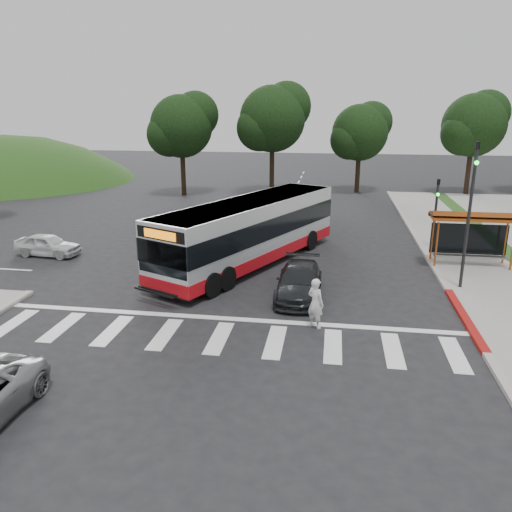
# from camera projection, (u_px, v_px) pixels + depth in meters

# --- Properties ---
(ground) EXTENTS (140.00, 140.00, 0.00)m
(ground) POSITION_uv_depth(u_px,v_px,m) (244.00, 289.00, 22.42)
(ground) COLOR black
(ground) RESTS_ON ground
(sidewalk_east) EXTENTS (4.00, 40.00, 0.12)m
(sidewalk_east) POSITION_uv_depth(u_px,v_px,m) (459.00, 250.00, 28.36)
(sidewalk_east) COLOR gray
(sidewalk_east) RESTS_ON ground
(curb_east) EXTENTS (0.30, 40.00, 0.15)m
(curb_east) POSITION_uv_depth(u_px,v_px,m) (423.00, 248.00, 28.65)
(curb_east) COLOR #9E9991
(curb_east) RESTS_ON ground
(curb_east_red) EXTENTS (0.32, 6.00, 0.15)m
(curb_east_red) POSITION_uv_depth(u_px,v_px,m) (465.00, 318.00, 19.18)
(curb_east_red) COLOR maroon
(curb_east_red) RESTS_ON ground
(hillside_nw) EXTENTS (44.00, 44.00, 10.00)m
(hillside_nw) POSITION_uv_depth(u_px,v_px,m) (9.00, 181.00, 55.54)
(hillside_nw) COLOR #1C4616
(hillside_nw) RESTS_ON ground
(crosswalk_ladder) EXTENTS (18.00, 2.60, 0.01)m
(crosswalk_ladder) POSITION_uv_depth(u_px,v_px,m) (219.00, 338.00, 17.69)
(crosswalk_ladder) COLOR silver
(crosswalk_ladder) RESTS_ON ground
(bus_shelter) EXTENTS (4.20, 1.60, 2.86)m
(bus_shelter) POSITION_uv_depth(u_px,v_px,m) (473.00, 222.00, 24.99)
(bus_shelter) COLOR #A24C1B
(bus_shelter) RESTS_ON sidewalk_east
(traffic_signal_ne_tall) EXTENTS (0.18, 0.37, 6.50)m
(traffic_signal_ne_tall) POSITION_uv_depth(u_px,v_px,m) (470.00, 204.00, 21.31)
(traffic_signal_ne_tall) COLOR black
(traffic_signal_ne_tall) RESTS_ON ground
(traffic_signal_ne_short) EXTENTS (0.18, 0.37, 4.00)m
(traffic_signal_ne_short) POSITION_uv_depth(u_px,v_px,m) (436.00, 206.00, 28.33)
(traffic_signal_ne_short) COLOR black
(traffic_signal_ne_short) RESTS_ON ground
(tree_ne_a) EXTENTS (6.16, 5.74, 9.30)m
(tree_ne_a) POSITION_uv_depth(u_px,v_px,m) (475.00, 124.00, 44.78)
(tree_ne_a) COLOR black
(tree_ne_a) RESTS_ON parking_lot
(tree_north_a) EXTENTS (6.60, 6.15, 10.17)m
(tree_north_a) POSITION_uv_depth(u_px,v_px,m) (273.00, 118.00, 45.40)
(tree_north_a) COLOR black
(tree_north_a) RESTS_ON ground
(tree_north_b) EXTENTS (5.72, 5.33, 8.43)m
(tree_north_b) POSITION_uv_depth(u_px,v_px,m) (361.00, 132.00, 46.46)
(tree_north_b) COLOR black
(tree_north_b) RESTS_ON ground
(tree_north_c) EXTENTS (6.16, 5.74, 9.30)m
(tree_north_c) POSITION_uv_depth(u_px,v_px,m) (182.00, 125.00, 44.86)
(tree_north_c) COLOR black
(tree_north_c) RESTS_ON ground
(transit_bus) EXTENTS (7.98, 12.88, 3.33)m
(transit_bus) POSITION_uv_depth(u_px,v_px,m) (251.00, 233.00, 25.62)
(transit_bus) COLOR silver
(transit_bus) RESTS_ON ground
(pedestrian) EXTENTS (0.83, 0.79, 1.91)m
(pedestrian) POSITION_uv_depth(u_px,v_px,m) (316.00, 303.00, 18.29)
(pedestrian) COLOR silver
(pedestrian) RESTS_ON ground
(dark_sedan) EXTENTS (1.88, 4.61, 1.34)m
(dark_sedan) POSITION_uv_depth(u_px,v_px,m) (299.00, 281.00, 21.44)
(dark_sedan) COLOR black
(dark_sedan) RESTS_ON ground
(west_car_white) EXTENTS (3.69, 1.74, 1.22)m
(west_car_white) POSITION_uv_depth(u_px,v_px,m) (48.00, 245.00, 27.34)
(west_car_white) COLOR silver
(west_car_white) RESTS_ON ground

